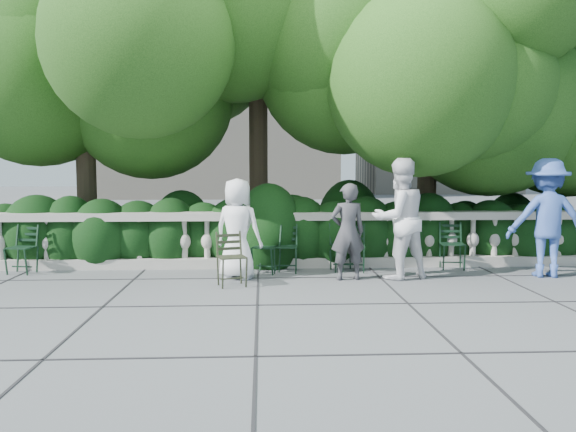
{
  "coord_description": "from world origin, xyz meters",
  "views": [
    {
      "loc": [
        -0.43,
        -8.22,
        1.81
      ],
      "look_at": [
        0.0,
        1.0,
        1.0
      ],
      "focal_mm": 35.0,
      "sensor_mm": 36.0,
      "label": 1
    }
  ],
  "objects_px": {
    "chair_c": "(263,275)",
    "person_casual_man": "(399,219)",
    "chair_b": "(285,274)",
    "person_businessman": "(238,229)",
    "chair_e": "(353,273)",
    "person_older_blue": "(547,218)",
    "chair_d": "(454,270)",
    "person_woman_grey": "(348,232)",
    "chair_a": "(17,275)",
    "chair_weathered": "(234,288)",
    "chair_f": "(346,272)"
  },
  "relations": [
    {
      "from": "chair_a",
      "to": "person_woman_grey",
      "type": "bearing_deg",
      "value": 3.14
    },
    {
      "from": "person_woman_grey",
      "to": "person_casual_man",
      "type": "bearing_deg",
      "value": 176.63
    },
    {
      "from": "chair_b",
      "to": "chair_f",
      "type": "bearing_deg",
      "value": 10.81
    },
    {
      "from": "chair_f",
      "to": "chair_weathered",
      "type": "bearing_deg",
      "value": -156.61
    },
    {
      "from": "chair_c",
      "to": "person_casual_man",
      "type": "relative_size",
      "value": 0.43
    },
    {
      "from": "person_casual_man",
      "to": "chair_a",
      "type": "bearing_deg",
      "value": -23.37
    },
    {
      "from": "chair_c",
      "to": "person_casual_man",
      "type": "xyz_separation_m",
      "value": [
        2.21,
        -0.42,
        0.98
      ]
    },
    {
      "from": "person_older_blue",
      "to": "chair_c",
      "type": "bearing_deg",
      "value": 2.99
    },
    {
      "from": "chair_b",
      "to": "chair_c",
      "type": "bearing_deg",
      "value": -169.51
    },
    {
      "from": "chair_a",
      "to": "chair_weathered",
      "type": "height_order",
      "value": "same"
    },
    {
      "from": "chair_f",
      "to": "person_businessman",
      "type": "height_order",
      "value": "person_businessman"
    },
    {
      "from": "chair_f",
      "to": "person_woman_grey",
      "type": "relative_size",
      "value": 0.54
    },
    {
      "from": "person_older_blue",
      "to": "chair_d",
      "type": "bearing_deg",
      "value": -16.41
    },
    {
      "from": "chair_weathered",
      "to": "person_businessman",
      "type": "xyz_separation_m",
      "value": [
        0.03,
        0.73,
        0.81
      ]
    },
    {
      "from": "chair_c",
      "to": "chair_e",
      "type": "relative_size",
      "value": 1.0
    },
    {
      "from": "chair_a",
      "to": "person_older_blue",
      "type": "xyz_separation_m",
      "value": [
        8.79,
        -0.5,
        0.97
      ]
    },
    {
      "from": "person_woman_grey",
      "to": "person_casual_man",
      "type": "relative_size",
      "value": 0.8
    },
    {
      "from": "chair_weathered",
      "to": "chair_f",
      "type": "bearing_deg",
      "value": 15.84
    },
    {
      "from": "chair_c",
      "to": "chair_d",
      "type": "distance_m",
      "value": 3.35
    },
    {
      "from": "chair_c",
      "to": "chair_e",
      "type": "xyz_separation_m",
      "value": [
        1.55,
        0.07,
        0.0
      ]
    },
    {
      "from": "person_woman_grey",
      "to": "person_older_blue",
      "type": "distance_m",
      "value": 3.32
    },
    {
      "from": "person_casual_man",
      "to": "person_businessman",
      "type": "bearing_deg",
      "value": -20.57
    },
    {
      "from": "chair_weathered",
      "to": "person_casual_man",
      "type": "distance_m",
      "value": 2.88
    },
    {
      "from": "person_businessman",
      "to": "person_older_blue",
      "type": "bearing_deg",
      "value": -156.38
    },
    {
      "from": "person_woman_grey",
      "to": "chair_d",
      "type": "bearing_deg",
      "value": -168.27
    },
    {
      "from": "chair_e",
      "to": "person_woman_grey",
      "type": "relative_size",
      "value": 0.54
    },
    {
      "from": "chair_d",
      "to": "chair_e",
      "type": "bearing_deg",
      "value": -168.31
    },
    {
      "from": "chair_b",
      "to": "person_casual_man",
      "type": "relative_size",
      "value": 0.43
    },
    {
      "from": "chair_a",
      "to": "chair_b",
      "type": "xyz_separation_m",
      "value": [
        4.5,
        -0.1,
        0.0
      ]
    },
    {
      "from": "chair_e",
      "to": "person_older_blue",
      "type": "bearing_deg",
      "value": 1.6
    },
    {
      "from": "person_businessman",
      "to": "chair_f",
      "type": "bearing_deg",
      "value": -141.71
    },
    {
      "from": "chair_weathered",
      "to": "person_woman_grey",
      "type": "distance_m",
      "value": 2.03
    },
    {
      "from": "chair_a",
      "to": "chair_f",
      "type": "height_order",
      "value": "same"
    },
    {
      "from": "chair_c",
      "to": "chair_a",
      "type": "bearing_deg",
      "value": -157.43
    },
    {
      "from": "chair_a",
      "to": "chair_d",
      "type": "relative_size",
      "value": 1.0
    },
    {
      "from": "person_businessman",
      "to": "person_older_blue",
      "type": "relative_size",
      "value": 0.83
    },
    {
      "from": "chair_a",
      "to": "chair_e",
      "type": "height_order",
      "value": "same"
    },
    {
      "from": "chair_d",
      "to": "person_businessman",
      "type": "height_order",
      "value": "person_businessman"
    },
    {
      "from": "chair_weathered",
      "to": "person_businessman",
      "type": "relative_size",
      "value": 0.52
    },
    {
      "from": "chair_e",
      "to": "person_woman_grey",
      "type": "xyz_separation_m",
      "value": [
        -0.18,
        -0.55,
        0.78
      ]
    },
    {
      "from": "chair_e",
      "to": "person_casual_man",
      "type": "distance_m",
      "value": 1.28
    },
    {
      "from": "chair_f",
      "to": "person_businessman",
      "type": "distance_m",
      "value": 2.05
    },
    {
      "from": "chair_b",
      "to": "chair_weathered",
      "type": "bearing_deg",
      "value": -121.91
    },
    {
      "from": "chair_b",
      "to": "person_businessman",
      "type": "distance_m",
      "value": 1.18
    },
    {
      "from": "chair_e",
      "to": "chair_a",
      "type": "bearing_deg",
      "value": -171.34
    },
    {
      "from": "chair_c",
      "to": "person_older_blue",
      "type": "distance_m",
      "value": 4.79
    },
    {
      "from": "person_businessman",
      "to": "chair_weathered",
      "type": "bearing_deg",
      "value": 112.13
    },
    {
      "from": "chair_e",
      "to": "chair_f",
      "type": "xyz_separation_m",
      "value": [
        -0.12,
        0.08,
        0.0
      ]
    },
    {
      "from": "chair_d",
      "to": "person_woman_grey",
      "type": "height_order",
      "value": "person_woman_grey"
    },
    {
      "from": "person_businessman",
      "to": "person_woman_grey",
      "type": "xyz_separation_m",
      "value": [
        1.76,
        -0.17,
        -0.04
      ]
    }
  ]
}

